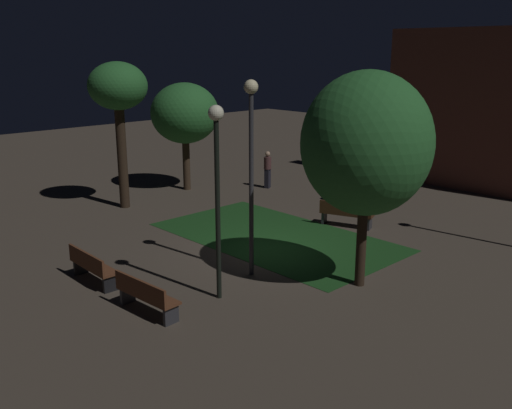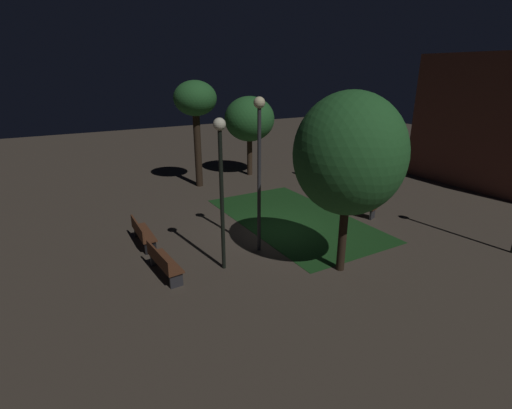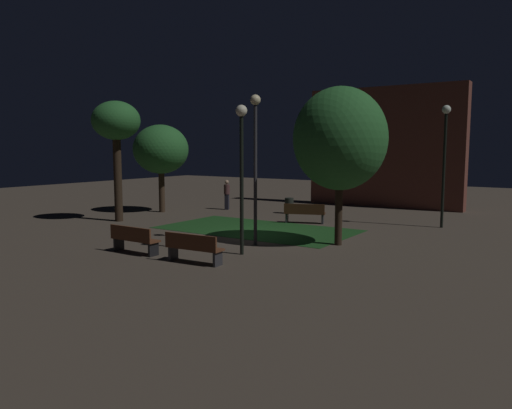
{
  "view_description": "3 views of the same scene",
  "coord_description": "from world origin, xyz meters",
  "px_view_note": "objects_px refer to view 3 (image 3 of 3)",
  "views": [
    {
      "loc": [
        11.54,
        -11.46,
        5.83
      ],
      "look_at": [
        -1.02,
        0.57,
        1.08
      ],
      "focal_mm": 39.92,
      "sensor_mm": 36.0,
      "label": 1
    },
    {
      "loc": [
        11.32,
        -7.66,
        5.86
      ],
      "look_at": [
        -0.87,
        -0.63,
        0.85
      ],
      "focal_mm": 26.46,
      "sensor_mm": 36.0,
      "label": 2
    },
    {
      "loc": [
        10.57,
        -15.83,
        3.34
      ],
      "look_at": [
        -0.18,
        0.36,
        1.12
      ],
      "focal_mm": 34.84,
      "sensor_mm": 36.0,
      "label": 3
    }
  ],
  "objects_px": {
    "tree_back_right": "(161,150)",
    "trash_bin": "(289,206)",
    "lamp_post_path_center": "(242,154)",
    "lamp_post_plaza_west": "(445,146)",
    "bench_lawn_edge": "(134,239)",
    "lamp_post_near_wall": "(255,145)",
    "bench_path_side": "(304,213)",
    "bench_by_lamp": "(193,247)",
    "pedestrian": "(227,194)",
    "tree_tall_center": "(116,124)",
    "tree_lawn_side": "(340,139)"
  },
  "relations": [
    {
      "from": "bench_lawn_edge",
      "to": "lamp_post_plaza_west",
      "type": "distance_m",
      "value": 13.12
    },
    {
      "from": "bench_path_side",
      "to": "lamp_post_near_wall",
      "type": "height_order",
      "value": "lamp_post_near_wall"
    },
    {
      "from": "bench_path_side",
      "to": "tree_tall_center",
      "type": "bearing_deg",
      "value": -151.12
    },
    {
      "from": "tree_back_right",
      "to": "trash_bin",
      "type": "bearing_deg",
      "value": 28.47
    },
    {
      "from": "bench_lawn_edge",
      "to": "lamp_post_path_center",
      "type": "bearing_deg",
      "value": 31.28
    },
    {
      "from": "bench_path_side",
      "to": "lamp_post_path_center",
      "type": "bearing_deg",
      "value": -78.37
    },
    {
      "from": "bench_by_lamp",
      "to": "lamp_post_path_center",
      "type": "distance_m",
      "value": 3.24
    },
    {
      "from": "trash_bin",
      "to": "bench_path_side",
      "type": "bearing_deg",
      "value": -48.64
    },
    {
      "from": "bench_path_side",
      "to": "lamp_post_plaza_west",
      "type": "bearing_deg",
      "value": 22.0
    },
    {
      "from": "bench_by_lamp",
      "to": "trash_bin",
      "type": "distance_m",
      "value": 11.58
    },
    {
      "from": "tree_back_right",
      "to": "trash_bin",
      "type": "xyz_separation_m",
      "value": [
        5.83,
        3.16,
        -2.84
      ]
    },
    {
      "from": "tree_tall_center",
      "to": "pedestrian",
      "type": "relative_size",
      "value": 3.37
    },
    {
      "from": "lamp_post_path_center",
      "to": "trash_bin",
      "type": "relative_size",
      "value": 5.8
    },
    {
      "from": "lamp_post_path_center",
      "to": "pedestrian",
      "type": "bearing_deg",
      "value": 129.25
    },
    {
      "from": "lamp_post_path_center",
      "to": "lamp_post_near_wall",
      "type": "bearing_deg",
      "value": 109.02
    },
    {
      "from": "tree_tall_center",
      "to": "lamp_post_near_wall",
      "type": "bearing_deg",
      "value": -7.78
    },
    {
      "from": "trash_bin",
      "to": "pedestrian",
      "type": "distance_m",
      "value": 3.68
    },
    {
      "from": "bench_by_lamp",
      "to": "lamp_post_near_wall",
      "type": "xyz_separation_m",
      "value": [
        -0.09,
        3.38,
        2.94
      ]
    },
    {
      "from": "lamp_post_path_center",
      "to": "pedestrian",
      "type": "relative_size",
      "value": 2.89
    },
    {
      "from": "lamp_post_near_wall",
      "to": "pedestrian",
      "type": "bearing_deg",
      "value": 132.63
    },
    {
      "from": "bench_path_side",
      "to": "lamp_post_plaza_west",
      "type": "height_order",
      "value": "lamp_post_plaza_west"
    },
    {
      "from": "bench_path_side",
      "to": "bench_by_lamp",
      "type": "bearing_deg",
      "value": -83.79
    },
    {
      "from": "bench_lawn_edge",
      "to": "lamp_post_path_center",
      "type": "relative_size",
      "value": 0.39
    },
    {
      "from": "bench_by_lamp",
      "to": "tree_tall_center",
      "type": "height_order",
      "value": "tree_tall_center"
    },
    {
      "from": "tree_tall_center",
      "to": "bench_lawn_edge",
      "type": "bearing_deg",
      "value": -37.56
    },
    {
      "from": "lamp_post_near_wall",
      "to": "lamp_post_path_center",
      "type": "distance_m",
      "value": 1.71
    },
    {
      "from": "bench_lawn_edge",
      "to": "tree_tall_center",
      "type": "xyz_separation_m",
      "value": [
        -5.87,
        4.51,
        3.92
      ]
    },
    {
      "from": "tree_back_right",
      "to": "lamp_post_plaza_west",
      "type": "distance_m",
      "value": 13.72
    },
    {
      "from": "tree_tall_center",
      "to": "trash_bin",
      "type": "height_order",
      "value": "tree_tall_center"
    },
    {
      "from": "tree_lawn_side",
      "to": "lamp_post_path_center",
      "type": "height_order",
      "value": "tree_lawn_side"
    },
    {
      "from": "bench_by_lamp",
      "to": "bench_path_side",
      "type": "distance_m",
      "value": 8.65
    },
    {
      "from": "lamp_post_path_center",
      "to": "lamp_post_plaza_west",
      "type": "relative_size",
      "value": 0.91
    },
    {
      "from": "tree_lawn_side",
      "to": "pedestrian",
      "type": "bearing_deg",
      "value": 147.69
    },
    {
      "from": "trash_bin",
      "to": "tree_tall_center",
      "type": "bearing_deg",
      "value": -127.96
    },
    {
      "from": "trash_bin",
      "to": "tree_lawn_side",
      "type": "bearing_deg",
      "value": -48.52
    },
    {
      "from": "tree_lawn_side",
      "to": "tree_tall_center",
      "type": "relative_size",
      "value": 0.99
    },
    {
      "from": "bench_lawn_edge",
      "to": "trash_bin",
      "type": "bearing_deg",
      "value": 93.59
    },
    {
      "from": "tree_back_right",
      "to": "lamp_post_near_wall",
      "type": "bearing_deg",
      "value": -27.24
    },
    {
      "from": "tree_back_right",
      "to": "tree_tall_center",
      "type": "bearing_deg",
      "value": -79.17
    },
    {
      "from": "bench_by_lamp",
      "to": "lamp_post_near_wall",
      "type": "distance_m",
      "value": 4.49
    },
    {
      "from": "bench_lawn_edge",
      "to": "pedestrian",
      "type": "height_order",
      "value": "pedestrian"
    },
    {
      "from": "tree_back_right",
      "to": "lamp_post_path_center",
      "type": "height_order",
      "value": "lamp_post_path_center"
    },
    {
      "from": "lamp_post_near_wall",
      "to": "lamp_post_plaza_west",
      "type": "bearing_deg",
      "value": 58.57
    },
    {
      "from": "bench_path_side",
      "to": "lamp_post_near_wall",
      "type": "xyz_separation_m",
      "value": [
        0.85,
        -5.21,
        2.94
      ]
    },
    {
      "from": "lamp_post_path_center",
      "to": "trash_bin",
      "type": "distance_m",
      "value": 10.41
    },
    {
      "from": "lamp_post_plaza_west",
      "to": "pedestrian",
      "type": "distance_m",
      "value": 11.51
    },
    {
      "from": "tree_lawn_side",
      "to": "lamp_post_near_wall",
      "type": "relative_size",
      "value": 1.05
    },
    {
      "from": "lamp_post_plaza_west",
      "to": "lamp_post_path_center",
      "type": "bearing_deg",
      "value": -113.8
    },
    {
      "from": "lamp_post_path_center",
      "to": "lamp_post_plaza_west",
      "type": "distance_m",
      "value": 9.82
    },
    {
      "from": "tree_tall_center",
      "to": "tree_back_right",
      "type": "bearing_deg",
      "value": 100.83
    }
  ]
}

